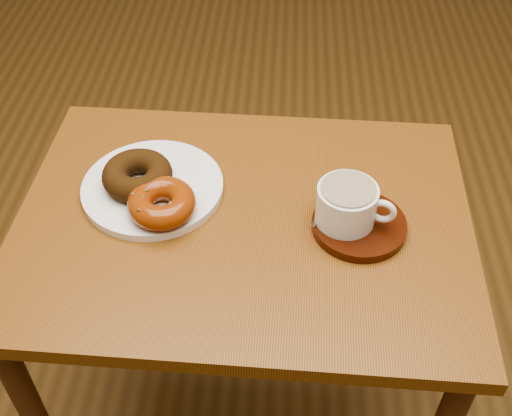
{
  "coord_description": "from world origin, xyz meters",
  "views": [
    {
      "loc": [
        -0.23,
        -0.73,
        1.4
      ],
      "look_at": [
        -0.27,
        -0.01,
        0.7
      ],
      "focal_mm": 45.0,
      "sensor_mm": 36.0,
      "label": 1
    }
  ],
  "objects_px": {
    "saucer": "(359,225)",
    "cafe_table": "(244,261)",
    "coffee_cup": "(348,204)",
    "donut_plate": "(153,187)"
  },
  "relations": [
    {
      "from": "donut_plate",
      "to": "coffee_cup",
      "type": "distance_m",
      "value": 0.32
    },
    {
      "from": "saucer",
      "to": "cafe_table",
      "type": "bearing_deg",
      "value": 174.6
    },
    {
      "from": "saucer",
      "to": "coffee_cup",
      "type": "height_order",
      "value": "coffee_cup"
    },
    {
      "from": "coffee_cup",
      "to": "cafe_table",
      "type": "bearing_deg",
      "value": -168.79
    },
    {
      "from": "cafe_table",
      "to": "donut_plate",
      "type": "xyz_separation_m",
      "value": [
        -0.15,
        0.05,
        0.12
      ]
    },
    {
      "from": "cafe_table",
      "to": "donut_plate",
      "type": "distance_m",
      "value": 0.2
    },
    {
      "from": "donut_plate",
      "to": "coffee_cup",
      "type": "bearing_deg",
      "value": -11.77
    },
    {
      "from": "donut_plate",
      "to": "coffee_cup",
      "type": "xyz_separation_m",
      "value": [
        0.31,
        -0.07,
        0.04
      ]
    },
    {
      "from": "donut_plate",
      "to": "coffee_cup",
      "type": "relative_size",
      "value": 1.92
    },
    {
      "from": "donut_plate",
      "to": "cafe_table",
      "type": "bearing_deg",
      "value": -18.85
    }
  ]
}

